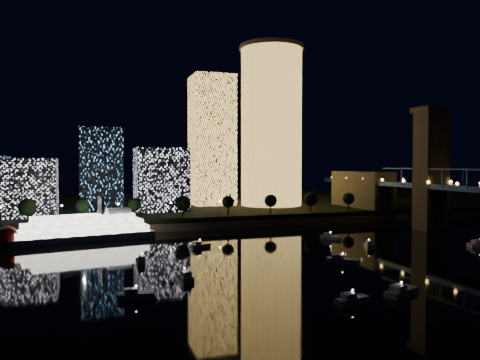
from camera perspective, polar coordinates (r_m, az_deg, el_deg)
name	(u,v)px	position (r m, az deg, el deg)	size (l,w,h in m)	color
ground	(362,266)	(129.60, 14.65, -10.13)	(520.00, 520.00, 0.00)	black
far_bank	(208,205)	(276.00, -3.86, -3.11)	(420.00, 160.00, 5.00)	black
seawall	(254,223)	(202.04, 1.77, -5.28)	(420.00, 6.00, 3.00)	#6B5E4C
tower_cylindrical	(271,126)	(249.90, 3.84, 6.61)	(34.00, 34.00, 84.10)	#F0B44D
tower_rectangular	(212,141)	(253.61, -3.45, 4.83)	(21.75, 21.75, 69.21)	#F0B44D
midrise_blocks	(82,178)	(225.84, -18.72, 0.20)	(97.03, 43.81, 38.93)	silver
riverboat	(77,230)	(173.53, -19.25, -5.75)	(53.07, 20.03, 15.68)	silver
motorboats	(344,261)	(130.93, 12.52, -9.62)	(123.40, 75.12, 2.78)	silver
esplanade_trees	(166,204)	(197.37, -8.98, -2.85)	(166.23, 6.82, 8.91)	black
street_lamps	(171,206)	(203.90, -8.43, -3.10)	(132.70, 0.70, 5.65)	black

